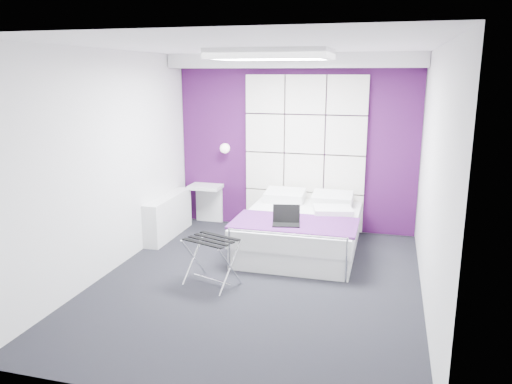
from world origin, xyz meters
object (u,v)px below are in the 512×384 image
luggage_rack (212,262)px  wall_lamp (226,148)px  bed (300,231)px  nightstand (206,187)px  radiator (168,216)px  laptop (287,220)px

luggage_rack → wall_lamp: bearing=123.4°
bed → nightstand: size_ratio=3.78×
luggage_rack → nightstand: bearing=131.3°
bed → luggage_rack: bearing=-119.3°
nightstand → luggage_rack: (0.89, -2.18, -0.33)m
wall_lamp → radiator: wall_lamp is taller
bed → nightstand: bed is taller
wall_lamp → bed: bearing=-32.8°
wall_lamp → bed: size_ratio=0.08×
wall_lamp → luggage_rack: wall_lamp is taller
radiator → laptop: (1.89, -0.65, 0.28)m
laptop → luggage_rack: bearing=-141.1°
radiator → luggage_rack: 1.89m
wall_lamp → radiator: bearing=-130.1°
wall_lamp → radiator: size_ratio=0.12×
nightstand → luggage_rack: bearing=-67.8°
bed → wall_lamp: bearing=147.2°
radiator → luggage_rack: radiator is taller
bed → luggage_rack: (-0.76, -1.36, -0.01)m
wall_lamp → nightstand: size_ratio=0.30×
bed → luggage_rack: 1.56m
nightstand → laptop: (1.58, -1.37, -0.02)m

